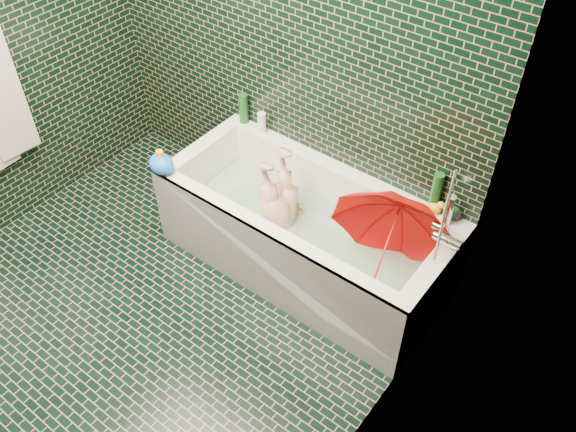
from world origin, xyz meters
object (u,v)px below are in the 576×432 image
Objects in this scene: child at (283,221)px; bath_toy at (161,164)px; bathtub at (304,241)px; umbrella at (386,247)px; rubber_duck at (436,207)px.

bath_toy reaches higher than child.
bathtub is 2.64× the size of umbrella.
bathtub is 9.74× the size of bath_toy.
umbrella is at bearing -3.94° from bathtub.
umbrella is at bearing 93.64° from child.
rubber_duck is 1.56m from bath_toy.
umbrella is 0.39m from rubber_duck.
umbrella is 3.69× the size of bath_toy.
child is at bearing 32.52° from bath_toy.
bathtub is at bearing 103.05° from child.
bathtub is at bearing 172.87° from umbrella.
umbrella reaches higher than bath_toy.
umbrella is at bearing 19.64° from bath_toy.
rubber_duck is at bearing 32.82° from bath_toy.
bathtub is 0.17m from child.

